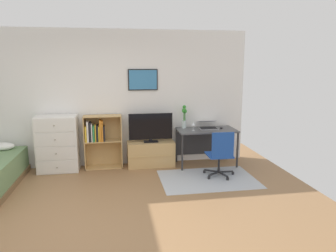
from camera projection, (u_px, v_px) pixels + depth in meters
ground_plane at (90, 221)px, 4.16m from camera, size 7.20×7.20×0.00m
wall_back_with_posters at (96, 99)px, 6.25m from camera, size 6.12×0.09×2.70m
area_rug at (208, 179)px, 5.68m from camera, size 1.70×1.20×0.01m
dresser at (58, 144)px, 6.02m from camera, size 0.76×0.46×1.08m
bookshelf at (100, 138)px, 6.20m from camera, size 0.73×0.30×1.05m
tv_stand at (151, 154)px, 6.38m from camera, size 0.94×0.41×0.50m
television at (151, 128)px, 6.26m from camera, size 0.87×0.16×0.58m
desk at (205, 135)px, 6.46m from camera, size 1.18×0.63×0.74m
office_chair at (221, 153)px, 5.70m from camera, size 0.56×0.58×0.86m
laptop at (208, 125)px, 6.48m from camera, size 0.37×0.40×0.16m
computer_mouse at (221, 128)px, 6.43m from camera, size 0.06×0.10×0.03m
bamboo_vase at (184, 116)px, 6.43m from camera, size 0.10×0.09×0.47m
wine_glass at (193, 124)px, 6.22m from camera, size 0.07×0.07×0.18m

